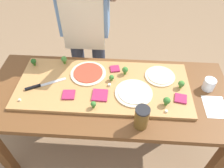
% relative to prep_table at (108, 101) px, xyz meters
% --- Properties ---
extents(ground_plane, '(8.00, 8.00, 0.00)m').
position_rel_prep_table_xyz_m(ground_plane, '(0.00, 0.00, -0.67)').
color(ground_plane, '#896B4C').
extents(prep_table, '(1.75, 0.74, 0.77)m').
position_rel_prep_table_xyz_m(prep_table, '(0.00, 0.00, 0.00)').
color(prep_table, brown).
rests_on(prep_table, ground).
extents(cutting_board, '(1.24, 0.52, 0.02)m').
position_rel_prep_table_xyz_m(cutting_board, '(-0.04, 0.05, 0.12)').
color(cutting_board, '#B27F47').
rests_on(cutting_board, prep_table).
extents(chefs_knife, '(0.27, 0.15, 0.02)m').
position_rel_prep_table_xyz_m(chefs_knife, '(-0.49, -0.00, 0.13)').
color(chefs_knife, '#B7BABF').
rests_on(chefs_knife, cutting_board).
extents(pizza_whole_tomato_red, '(0.27, 0.27, 0.02)m').
position_rel_prep_table_xyz_m(pizza_whole_tomato_red, '(-0.16, 0.15, 0.14)').
color(pizza_whole_tomato_red, beige).
rests_on(pizza_whole_tomato_red, cutting_board).
extents(pizza_whole_white_garlic, '(0.26, 0.26, 0.02)m').
position_rel_prep_table_xyz_m(pizza_whole_white_garlic, '(0.18, -0.03, 0.14)').
color(pizza_whole_white_garlic, beige).
rests_on(pizza_whole_white_garlic, cutting_board).
extents(pizza_whole_cheese_artichoke, '(0.22, 0.22, 0.02)m').
position_rel_prep_table_xyz_m(pizza_whole_cheese_artichoke, '(0.38, 0.15, 0.14)').
color(pizza_whole_cheese_artichoke, beige).
rests_on(pizza_whole_cheese_artichoke, cutting_board).
extents(pizza_slice_center, '(0.09, 0.09, 0.01)m').
position_rel_prep_table_xyz_m(pizza_slice_center, '(-0.27, -0.07, 0.13)').
color(pizza_slice_center, '#9E234C').
rests_on(pizza_slice_center, cutting_board).
extents(pizza_slice_far_right, '(0.09, 0.09, 0.01)m').
position_rel_prep_table_xyz_m(pizza_slice_far_right, '(0.50, -0.06, 0.13)').
color(pizza_slice_far_right, '#9E234C').
rests_on(pizza_slice_far_right, cutting_board).
extents(pizza_slice_far_left, '(0.11, 0.11, 0.01)m').
position_rel_prep_table_xyz_m(pizza_slice_far_left, '(-0.05, -0.06, 0.13)').
color(pizza_slice_far_left, '#9E234C').
rests_on(pizza_slice_far_left, cutting_board).
extents(pizza_slice_near_right, '(0.08, 0.08, 0.01)m').
position_rel_prep_table_xyz_m(pizza_slice_near_right, '(0.04, 0.21, 0.13)').
color(pizza_slice_near_right, '#9E234C').
rests_on(pizza_slice_near_right, cutting_board).
extents(broccoli_floret_front_mid, '(0.05, 0.05, 0.07)m').
position_rel_prep_table_xyz_m(broccoli_floret_front_mid, '(-0.37, 0.26, 0.17)').
color(broccoli_floret_front_mid, '#487A23').
rests_on(broccoli_floret_front_mid, cutting_board).
extents(broccoli_floret_back_left, '(0.05, 0.05, 0.06)m').
position_rel_prep_table_xyz_m(broccoli_floret_back_left, '(0.39, -0.11, 0.17)').
color(broccoli_floret_back_left, '#3F7220').
rests_on(broccoli_floret_back_left, cutting_board).
extents(broccoli_floret_center_right, '(0.05, 0.05, 0.06)m').
position_rel_prep_table_xyz_m(broccoli_floret_center_right, '(0.51, 0.05, 0.16)').
color(broccoli_floret_center_right, '#487A23').
rests_on(broccoli_floret_center_right, cutting_board).
extents(broccoli_floret_back_right, '(0.04, 0.04, 0.05)m').
position_rel_prep_table_xyz_m(broccoli_floret_back_right, '(0.02, 0.09, 0.16)').
color(broccoli_floret_back_right, '#3F7220').
rests_on(broccoli_floret_back_right, cutting_board).
extents(broccoli_floret_front_right, '(0.05, 0.05, 0.06)m').
position_rel_prep_table_xyz_m(broccoli_floret_front_right, '(0.11, 0.17, 0.17)').
color(broccoli_floret_front_right, '#3F7220').
rests_on(broccoli_floret_front_right, cutting_board).
extents(broccoli_floret_center_left, '(0.04, 0.04, 0.05)m').
position_rel_prep_table_xyz_m(broccoli_floret_center_left, '(-0.08, -0.17, 0.16)').
color(broccoli_floret_center_left, '#3F7220').
rests_on(broccoli_floret_center_left, cutting_board).
extents(broccoli_floret_back_mid, '(0.04, 0.04, 0.06)m').
position_rel_prep_table_xyz_m(broccoli_floret_back_mid, '(-0.60, 0.22, 0.16)').
color(broccoli_floret_back_mid, '#2C5915').
rests_on(broccoli_floret_back_mid, cutting_board).
extents(cheese_crumble_a, '(0.02, 0.02, 0.01)m').
position_rel_prep_table_xyz_m(cheese_crumble_a, '(0.39, -0.17, 0.14)').
color(cheese_crumble_a, white).
rests_on(cheese_crumble_a, cutting_board).
extents(cheese_crumble_b, '(0.02, 0.02, 0.02)m').
position_rel_prep_table_xyz_m(cheese_crumble_b, '(0.01, 0.03, 0.14)').
color(cheese_crumble_b, silver).
rests_on(cheese_crumble_b, cutting_board).
extents(cheese_crumble_c, '(0.02, 0.02, 0.01)m').
position_rel_prep_table_xyz_m(cheese_crumble_c, '(-0.59, -0.14, 0.13)').
color(cheese_crumble_c, silver).
rests_on(cheese_crumble_c, cutting_board).
extents(flour_cup, '(0.08, 0.08, 0.09)m').
position_rel_prep_table_xyz_m(flour_cup, '(0.71, 0.08, 0.14)').
color(flour_cup, white).
rests_on(flour_cup, prep_table).
extents(sauce_jar, '(0.09, 0.09, 0.16)m').
position_rel_prep_table_xyz_m(sauce_jar, '(0.22, -0.27, 0.18)').
color(sauce_jar, brown).
rests_on(sauce_jar, prep_table).
extents(recipe_note, '(0.15, 0.19, 0.00)m').
position_rel_prep_table_xyz_m(recipe_note, '(0.73, -0.09, 0.10)').
color(recipe_note, white).
rests_on(recipe_note, prep_table).
extents(cook_center, '(0.54, 0.39, 1.67)m').
position_rel_prep_table_xyz_m(cook_center, '(-0.24, 0.56, 0.33)').
color(cook_center, '#333847').
rests_on(cook_center, ground).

